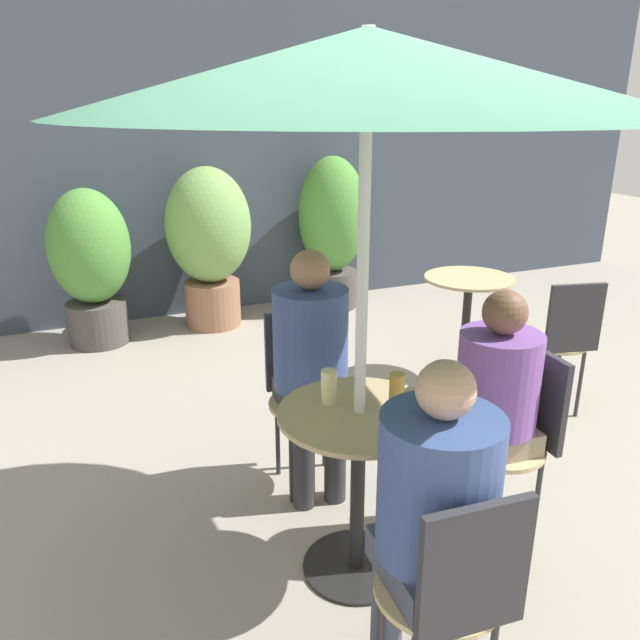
{
  "coord_description": "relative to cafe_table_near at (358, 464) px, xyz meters",
  "views": [
    {
      "loc": [
        -1.18,
        -1.95,
        1.9
      ],
      "look_at": [
        -0.2,
        0.41,
        1.0
      ],
      "focal_mm": 35.0,
      "sensor_mm": 36.0,
      "label": 1
    }
  ],
  "objects": [
    {
      "name": "potted_plant_1",
      "position": [
        0.17,
        3.29,
        0.28
      ],
      "size": [
        0.73,
        0.73,
        1.39
      ],
      "color": "#93664C",
      "rests_on": "ground_plane"
    },
    {
      "name": "beer_glass_1",
      "position": [
        -0.08,
        0.12,
        0.31
      ],
      "size": [
        0.06,
        0.06,
        0.14
      ],
      "color": "beige",
      "rests_on": "cafe_table_near"
    },
    {
      "name": "seated_person_0",
      "position": [
        -0.04,
        -0.61,
        0.21
      ],
      "size": [
        0.37,
        0.39,
        1.22
      ],
      "rotation": [
        0.0,
        0.0,
        3.07
      ],
      "color": "#42475B",
      "rests_on": "ground_plane"
    },
    {
      "name": "bistro_chair_0",
      "position": [
        -0.05,
        -0.76,
        0.03
      ],
      "size": [
        0.4,
        0.41,
        0.9
      ],
      "rotation": [
        0.0,
        0.0,
        -3.21
      ],
      "color": "tan",
      "rests_on": "ground_plane"
    },
    {
      "name": "storefront_wall",
      "position": [
        0.2,
        3.73,
        0.99
      ],
      "size": [
        10.0,
        0.06,
        3.0
      ],
      "color": "#3D4756",
      "rests_on": "ground_plane"
    },
    {
      "name": "seated_person_2",
      "position": [
        0.04,
        0.61,
        0.23
      ],
      "size": [
        0.36,
        0.38,
        1.26
      ],
      "rotation": [
        0.0,
        0.0,
        -0.07
      ],
      "color": "#2D2D33",
      "rests_on": "ground_plane"
    },
    {
      "name": "ground_plane",
      "position": [
        0.2,
        -0.01,
        -0.51
      ],
      "size": [
        20.0,
        20.0,
        0.0
      ],
      "primitive_type": "plane",
      "color": "gray"
    },
    {
      "name": "umbrella",
      "position": [
        0.0,
        0.0,
        1.47
      ],
      "size": [
        2.06,
        2.06,
        2.13
      ],
      "color": "silver",
      "rests_on": "ground_plane"
    },
    {
      "name": "potted_plant_0",
      "position": [
        -0.8,
        3.22,
        0.18
      ],
      "size": [
        0.64,
        0.64,
        1.27
      ],
      "color": "#47423D",
      "rests_on": "ground_plane"
    },
    {
      "name": "bistro_chair_1",
      "position": [
        0.76,
        -0.05,
        0.03
      ],
      "size": [
        0.41,
        0.4,
        0.9
      ],
      "rotation": [
        0.0,
        0.0,
        -1.64
      ],
      "color": "tan",
      "rests_on": "ground_plane"
    },
    {
      "name": "seated_person_1",
      "position": [
        0.61,
        -0.04,
        0.2
      ],
      "size": [
        0.36,
        0.35,
        1.19
      ],
      "rotation": [
        0.0,
        0.0,
        4.64
      ],
      "color": "gray",
      "rests_on": "ground_plane"
    },
    {
      "name": "potted_plant_2",
      "position": [
        1.37,
        3.36,
        0.27
      ],
      "size": [
        0.64,
        0.64,
        1.43
      ],
      "color": "#47423D",
      "rests_on": "ground_plane"
    },
    {
      "name": "beer_glass_0",
      "position": [
        0.13,
        -0.06,
        0.32
      ],
      "size": [
        0.06,
        0.06,
        0.17
      ],
      "color": "#B28433",
      "rests_on": "cafe_table_near"
    },
    {
      "name": "bistro_chair_4",
      "position": [
        1.77,
        0.76,
        0.03
      ],
      "size": [
        0.41,
        0.43,
        0.9
      ],
      "rotation": [
        0.0,
        0.0,
        2.91
      ],
      "color": "tan",
      "rests_on": "ground_plane"
    },
    {
      "name": "cafe_table_far",
      "position": [
        1.57,
        1.48,
        -0.01
      ],
      "size": [
        0.62,
        0.62,
        0.75
      ],
      "color": "black",
      "rests_on": "ground_plane"
    },
    {
      "name": "bistro_chair_2",
      "position": [
        0.05,
        0.76,
        0.03
      ],
      "size": [
        0.4,
        0.41,
        0.9
      ],
      "rotation": [
        0.0,
        0.0,
        -0.07
      ],
      "color": "tan",
      "rests_on": "ground_plane"
    },
    {
      "name": "cafe_table_near",
      "position": [
        0.0,
        0.0,
        0.0
      ],
      "size": [
        0.65,
        0.65,
        0.75
      ],
      "color": "black",
      "rests_on": "ground_plane"
    }
  ]
}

